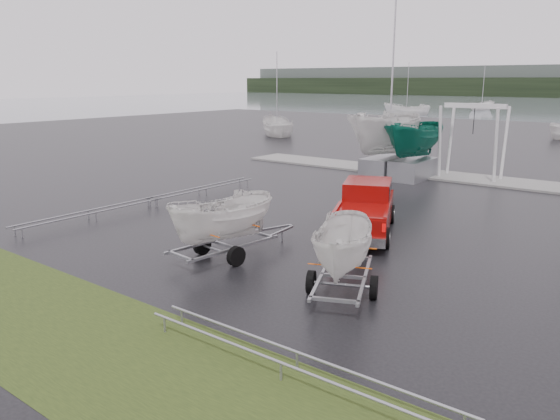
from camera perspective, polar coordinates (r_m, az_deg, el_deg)
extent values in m
plane|color=black|center=(20.09, 8.06, -2.16)|extent=(120.00, 120.00, 0.00)
plane|color=#233113|center=(12.38, -18.91, -12.98)|extent=(40.00, 40.00, 0.00)
cube|color=gray|center=(31.80, 19.82, 3.04)|extent=(30.00, 3.00, 0.12)
cube|color=#770806|center=(19.66, 8.84, -0.40)|extent=(3.70, 5.42, 0.84)
cube|color=#770806|center=(20.42, 9.15, 2.02)|extent=(2.32, 2.53, 0.75)
cube|color=black|center=(20.41, 9.15, 2.14)|extent=(2.26, 2.34, 0.49)
cube|color=silver|center=(17.21, 8.00, -3.29)|extent=(1.70, 0.87, 0.31)
cylinder|color=black|center=(21.45, 6.98, -0.15)|extent=(0.53, 0.76, 0.71)
cylinder|color=black|center=(21.33, 11.48, -0.40)|extent=(0.53, 0.76, 0.71)
cylinder|color=black|center=(18.22, 5.67, -2.57)|extent=(0.53, 0.76, 0.71)
cylinder|color=black|center=(18.07, 10.97, -2.89)|extent=(0.53, 0.76, 0.71)
cube|color=gray|center=(14.26, 4.41, -6.74)|extent=(1.53, 3.33, 0.08)
cube|color=gray|center=(14.14, 8.85, -7.05)|extent=(1.53, 3.33, 0.08)
cylinder|color=gray|center=(14.06, 6.50, -7.75)|extent=(1.50, 0.72, 0.08)
cylinder|color=black|center=(14.17, 3.26, -7.51)|extent=(0.41, 0.62, 0.60)
cylinder|color=black|center=(13.99, 9.78, -7.98)|extent=(0.41, 0.62, 0.60)
imported|color=silver|center=(13.64, 6.84, 0.68)|extent=(1.88, 1.90, 3.76)
cube|color=#EC5507|center=(14.77, 7.08, -3.84)|extent=(1.44, 0.66, 0.03)
cube|color=#EC5507|center=(13.26, 6.23, -5.85)|extent=(1.44, 0.66, 0.03)
cube|color=gray|center=(17.23, -7.11, -3.22)|extent=(0.46, 3.59, 0.08)
cube|color=gray|center=(16.43, -4.67, -4.00)|extent=(0.46, 3.59, 0.08)
cylinder|color=gray|center=(16.75, -6.43, -4.23)|extent=(1.60, 0.25, 0.08)
cylinder|color=black|center=(17.34, -8.13, -3.66)|extent=(0.24, 0.62, 0.60)
cylinder|color=black|center=(16.17, -4.61, -4.84)|extent=(0.24, 0.62, 0.60)
imported|color=silver|center=(16.35, -6.09, 3.15)|extent=(1.64, 1.67, 3.94)
cube|color=#EC5507|center=(17.18, -3.93, -1.29)|extent=(1.55, 0.21, 0.03)
cube|color=#EC5507|center=(16.19, -8.13, -2.32)|extent=(1.55, 0.21, 0.03)
cylinder|color=silver|center=(31.41, 16.35, 6.78)|extent=(0.16, 0.58, 3.99)
cylinder|color=silver|center=(32.89, 17.39, 6.99)|extent=(0.16, 0.58, 3.99)
cylinder|color=silver|center=(30.45, 21.62, 6.18)|extent=(0.16, 0.58, 3.99)
cylinder|color=silver|center=(31.98, 22.44, 6.42)|extent=(0.16, 0.58, 3.99)
cube|color=silver|center=(31.50, 19.71, 10.21)|extent=(3.30, 0.25, 0.25)
cube|color=gray|center=(31.60, 10.83, 4.46)|extent=(1.60, 3.20, 1.10)
imported|color=silver|center=(31.24, 11.16, 11.64)|extent=(2.56, 2.63, 6.81)
cylinder|color=#B2B2B7|center=(31.73, 11.81, 16.58)|extent=(0.10, 0.10, 7.00)
cube|color=gray|center=(31.07, 13.74, 4.17)|extent=(1.60, 3.20, 1.10)
imported|color=#0D604B|center=(30.73, 14.09, 10.29)|extent=(2.09, 2.14, 5.55)
cylinder|color=gray|center=(26.03, -7.73, 2.23)|extent=(0.06, 6.50, 0.06)
cylinder|color=gray|center=(26.38, -8.49, 2.36)|extent=(0.06, 6.50, 0.06)
cylinder|color=gray|center=(22.34, -18.71, -0.24)|extent=(0.06, 6.50, 0.06)
cylinder|color=gray|center=(22.75, -19.42, -0.05)|extent=(0.06, 6.50, 0.06)
cylinder|color=gray|center=(10.30, 0.11, -15.68)|extent=(7.00, 0.06, 0.06)
cylinder|color=gray|center=(10.65, 1.80, -14.64)|extent=(7.00, 0.06, 0.06)
imported|color=silver|center=(54.43, -0.32, 7.81)|extent=(3.92, 3.92, 7.28)
cylinder|color=#B2B2B7|center=(54.18, -0.32, 12.03)|extent=(0.08, 0.08, 8.00)
imported|color=silver|center=(89.64, 13.06, 9.70)|extent=(3.51, 3.46, 7.24)
cylinder|color=#B2B2B7|center=(89.49, 13.19, 12.25)|extent=(0.08, 0.08, 8.00)
imported|color=silver|center=(106.57, 20.30, 9.77)|extent=(2.98, 3.03, 6.52)
cylinder|color=#B2B2B7|center=(106.44, 20.48, 11.91)|extent=(0.08, 0.08, 8.00)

